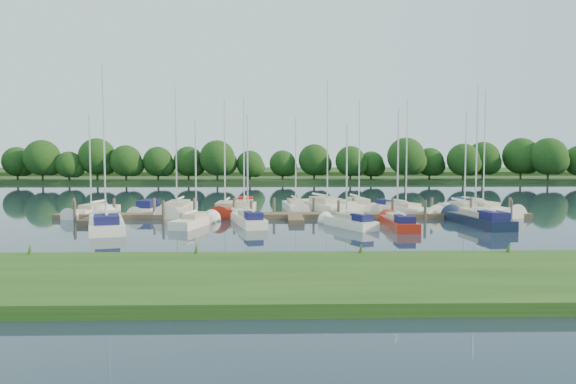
{
  "coord_description": "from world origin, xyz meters",
  "views": [
    {
      "loc": [
        -1.66,
        -39.23,
        5.5
      ],
      "look_at": [
        -0.54,
        8.0,
        2.2
      ],
      "focal_mm": 35.0,
      "sensor_mm": 36.0,
      "label": 1
    }
  ],
  "objects_px": {
    "dock": "(295,216)",
    "sailboat_s_2": "(249,221)",
    "motorboat": "(148,210)",
    "sailboat_n_0": "(93,212)",
    "sailboat_n_5": "(295,208)"
  },
  "relations": [
    {
      "from": "sailboat_n_0",
      "to": "motorboat",
      "type": "distance_m",
      "value": 4.72
    },
    {
      "from": "sailboat_n_0",
      "to": "motorboat",
      "type": "relative_size",
      "value": 1.62
    },
    {
      "from": "dock",
      "to": "sailboat_s_2",
      "type": "relative_size",
      "value": 4.51
    },
    {
      "from": "dock",
      "to": "sailboat_n_0",
      "type": "height_order",
      "value": "sailboat_n_0"
    },
    {
      "from": "dock",
      "to": "sailboat_n_0",
      "type": "distance_m",
      "value": 18.05
    },
    {
      "from": "dock",
      "to": "sailboat_n_0",
      "type": "bearing_deg",
      "value": 169.84
    },
    {
      "from": "sailboat_n_5",
      "to": "sailboat_s_2",
      "type": "xyz_separation_m",
      "value": [
        -3.93,
        -10.58,
        0.05
      ]
    },
    {
      "from": "dock",
      "to": "motorboat",
      "type": "xyz_separation_m",
      "value": [
        -13.13,
        4.05,
        0.13
      ]
    },
    {
      "from": "sailboat_n_0",
      "to": "sailboat_n_5",
      "type": "relative_size",
      "value": 0.99
    },
    {
      "from": "motorboat",
      "to": "sailboat_n_5",
      "type": "height_order",
      "value": "sailboat_n_5"
    },
    {
      "from": "motorboat",
      "to": "sailboat_s_2",
      "type": "height_order",
      "value": "sailboat_s_2"
    },
    {
      "from": "dock",
      "to": "sailboat_s_2",
      "type": "bearing_deg",
      "value": -131.93
    },
    {
      "from": "dock",
      "to": "motorboat",
      "type": "distance_m",
      "value": 13.75
    },
    {
      "from": "sailboat_n_5",
      "to": "sailboat_s_2",
      "type": "bearing_deg",
      "value": 63.43
    },
    {
      "from": "sailboat_n_0",
      "to": "sailboat_n_5",
      "type": "bearing_deg",
      "value": -156.75
    }
  ]
}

